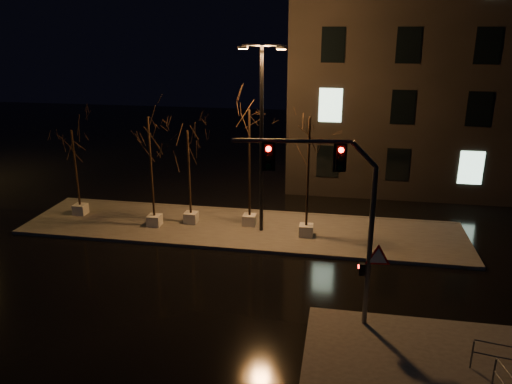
# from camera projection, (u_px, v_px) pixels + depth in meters

# --- Properties ---
(ground) EXTENTS (90.00, 90.00, 0.00)m
(ground) POSITION_uv_depth(u_px,v_px,m) (210.00, 287.00, 19.55)
(ground) COLOR black
(ground) RESTS_ON ground
(median) EXTENTS (22.00, 5.00, 0.15)m
(median) POSITION_uv_depth(u_px,v_px,m) (241.00, 228.00, 25.14)
(median) COLOR #46443F
(median) RESTS_ON ground
(sidewalk_corner) EXTENTS (7.00, 5.00, 0.15)m
(sidewalk_corner) POSITION_uv_depth(u_px,v_px,m) (420.00, 364.00, 15.00)
(sidewalk_corner) COLOR #46443F
(sidewalk_corner) RESTS_ON ground
(building) EXTENTS (25.00, 12.00, 15.00)m
(building) POSITION_uv_depth(u_px,v_px,m) (494.00, 64.00, 31.68)
(building) COLOR black
(building) RESTS_ON ground
(tree_0) EXTENTS (1.80, 1.80, 4.69)m
(tree_0) POSITION_uv_depth(u_px,v_px,m) (73.00, 150.00, 25.73)
(tree_0) COLOR beige
(tree_0) RESTS_ON median
(tree_1) EXTENTS (1.80, 1.80, 5.68)m
(tree_1) POSITION_uv_depth(u_px,v_px,m) (149.00, 142.00, 23.96)
(tree_1) COLOR beige
(tree_1) RESTS_ON median
(tree_2) EXTENTS (1.80, 1.80, 4.92)m
(tree_2) POSITION_uv_depth(u_px,v_px,m) (188.00, 152.00, 24.51)
(tree_2) COLOR beige
(tree_2) RESTS_ON median
(tree_3) EXTENTS (1.80, 1.80, 6.02)m
(tree_3) POSITION_uv_depth(u_px,v_px,m) (249.00, 137.00, 23.94)
(tree_3) COLOR beige
(tree_3) RESTS_ON median
(tree_4) EXTENTS (1.80, 1.80, 5.91)m
(tree_4) POSITION_uv_depth(u_px,v_px,m) (309.00, 145.00, 22.66)
(tree_4) COLOR beige
(tree_4) RESTS_ON median
(traffic_signal_mast) EXTENTS (5.16, 0.62, 6.32)m
(traffic_signal_mast) POSITION_uv_depth(u_px,v_px,m) (340.00, 207.00, 15.71)
(traffic_signal_mast) COLOR #505257
(traffic_signal_mast) RESTS_ON sidewalk_corner
(streetlight_main) EXTENTS (2.22, 0.47, 8.85)m
(streetlight_main) POSITION_uv_depth(u_px,v_px,m) (262.00, 128.00, 23.12)
(streetlight_main) COLOR black
(streetlight_main) RESTS_ON median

